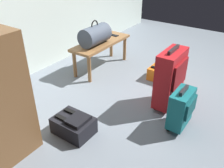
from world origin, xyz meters
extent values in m
plane|color=slate|center=(0.00, 0.00, 0.00)|extent=(6.60, 6.60, 0.00)
cube|color=olive|center=(0.50, 0.85, 0.40)|extent=(1.00, 0.36, 0.04)
cylinder|color=olive|center=(0.06, 0.72, 0.19)|extent=(0.05, 0.05, 0.38)
cylinder|color=olive|center=(0.94, 0.72, 0.19)|extent=(0.05, 0.05, 0.38)
cylinder|color=olive|center=(0.06, 0.98, 0.19)|extent=(0.05, 0.05, 0.38)
cylinder|color=olive|center=(0.94, 0.98, 0.19)|extent=(0.05, 0.05, 0.38)
cylinder|color=#475160|center=(0.37, 0.85, 0.54)|extent=(0.44, 0.26, 0.26)
torus|color=black|center=(0.37, 0.85, 0.68)|extent=(0.14, 0.02, 0.14)
cube|color=black|center=(0.82, 0.85, 0.42)|extent=(0.07, 0.14, 0.01)
cube|color=black|center=(0.82, 0.85, 0.42)|extent=(0.06, 0.13, 0.00)
cube|color=red|center=(0.13, -0.36, 0.36)|extent=(0.44, 0.19, 0.62)
cube|color=maroon|center=(0.13, -0.47, 0.44)|extent=(0.35, 0.02, 0.28)
cube|color=#262628|center=(0.13, -0.36, 0.69)|extent=(0.24, 0.03, 0.04)
cylinder|color=black|center=(-0.02, -0.29, 0.03)|extent=(0.02, 0.05, 0.05)
cylinder|color=black|center=(0.29, -0.29, 0.03)|extent=(0.02, 0.05, 0.05)
cube|color=#14666B|center=(-0.16, -0.62, 0.23)|extent=(0.32, 0.16, 0.37)
cube|color=#0E474A|center=(-0.16, -0.71, 0.28)|extent=(0.26, 0.02, 0.17)
cube|color=#262628|center=(-0.16, -0.62, 0.44)|extent=(0.18, 0.03, 0.04)
cylinder|color=black|center=(-0.28, -0.56, 0.03)|extent=(0.02, 0.05, 0.05)
cylinder|color=black|center=(-0.05, -0.56, 0.03)|extent=(0.02, 0.05, 0.05)
cube|color=orange|center=(0.68, -0.08, 0.09)|extent=(0.28, 0.38, 0.17)
cube|color=#AD5514|center=(0.68, -0.14, 0.19)|extent=(0.21, 0.17, 0.04)
cube|color=black|center=(0.61, -0.01, 0.18)|extent=(0.04, 0.19, 0.02)
cube|color=black|center=(0.74, -0.01, 0.18)|extent=(0.04, 0.19, 0.02)
cube|color=black|center=(-0.83, 0.20, 0.09)|extent=(0.28, 0.38, 0.17)
cube|color=black|center=(-0.83, 0.13, 0.19)|extent=(0.21, 0.17, 0.04)
cube|color=black|center=(-0.89, 0.27, 0.18)|extent=(0.04, 0.19, 0.02)
cube|color=black|center=(-0.77, 0.27, 0.18)|extent=(0.04, 0.19, 0.02)
camera|label=1|loc=(-2.13, -1.16, 1.63)|focal=38.85mm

